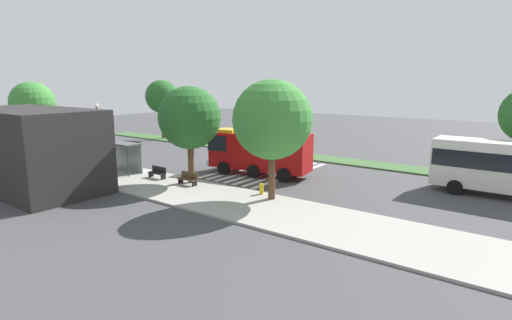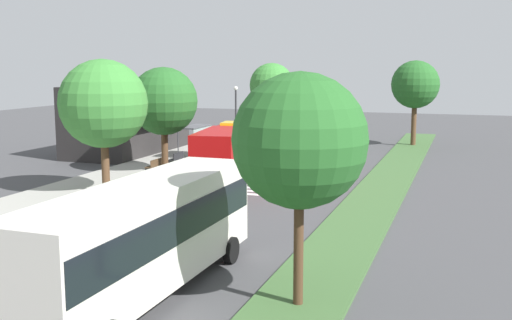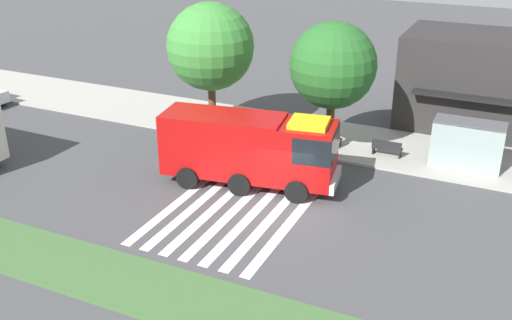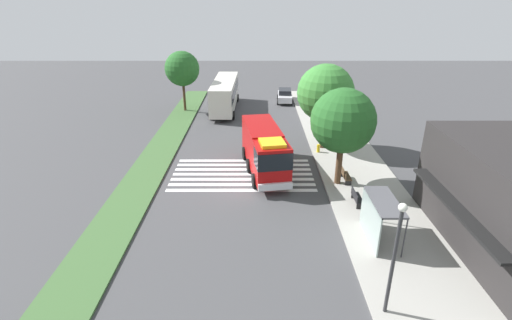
% 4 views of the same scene
% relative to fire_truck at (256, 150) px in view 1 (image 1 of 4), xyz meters
% --- Properties ---
extents(ground_plane, '(120.00, 120.00, 0.00)m').
position_rel_fire_truck_xyz_m(ground_plane, '(2.00, -1.75, -2.02)').
color(ground_plane, '#424244').
extents(sidewalk, '(60.00, 5.71, 0.14)m').
position_rel_fire_truck_xyz_m(sidewalk, '(2.00, 7.20, -1.95)').
color(sidewalk, '#9E9B93').
rests_on(sidewalk, ground_plane).
extents(median_strip, '(60.00, 3.00, 0.14)m').
position_rel_fire_truck_xyz_m(median_strip, '(2.00, -9.35, -1.95)').
color(median_strip, '#3D6033').
rests_on(median_strip, ground_plane).
extents(crosswalk, '(5.85, 10.98, 0.01)m').
position_rel_fire_truck_xyz_m(crosswalk, '(0.29, -1.75, -2.02)').
color(crosswalk, silver).
rests_on(crosswalk, ground_plane).
extents(fire_truck, '(8.82, 3.76, 3.64)m').
position_rel_fire_truck_xyz_m(fire_truck, '(0.00, 0.00, 0.00)').
color(fire_truck, '#A50C0C').
rests_on(fire_truck, ground_plane).
extents(parked_car_mid, '(4.54, 2.24, 1.65)m').
position_rel_fire_truck_xyz_m(parked_car_mid, '(20.46, 3.14, -1.17)').
color(parked_car_mid, navy).
rests_on(parked_car_mid, ground_plane).
extents(bus_stop_shelter, '(3.50, 1.40, 2.46)m').
position_rel_fire_truck_xyz_m(bus_stop_shelter, '(9.09, 6.02, -0.13)').
color(bus_stop_shelter, '#4C4C51').
rests_on(bus_stop_shelter, sidewalk).
extents(bench_near_shelter, '(1.60, 0.50, 0.90)m').
position_rel_fire_truck_xyz_m(bench_near_shelter, '(5.09, 5.99, -1.43)').
color(bench_near_shelter, black).
rests_on(bench_near_shelter, sidewalk).
extents(bench_west_of_shelter, '(1.60, 0.50, 0.90)m').
position_rel_fire_truck_xyz_m(bench_west_of_shelter, '(1.72, 5.99, -1.43)').
color(bench_west_of_shelter, '#4C3823').
rests_on(bench_west_of_shelter, sidewalk).
extents(street_lamp, '(0.36, 0.36, 5.41)m').
position_rel_fire_truck_xyz_m(street_lamp, '(14.53, 4.95, 1.36)').
color(street_lamp, '#2D2D30').
rests_on(street_lamp, sidewalk).
extents(storefront_building, '(11.57, 6.59, 5.67)m').
position_rel_fire_truck_xyz_m(storefront_building, '(10.11, 12.94, 0.81)').
color(storefront_building, '#282626').
rests_on(storefront_building, ground_plane).
extents(sidewalk_tree_far_west, '(4.97, 4.97, 7.55)m').
position_rel_fire_truck_xyz_m(sidewalk_tree_far_west, '(-5.22, 5.35, 3.17)').
color(sidewalk_tree_far_west, '#513823').
rests_on(sidewalk_tree_far_west, sidewalk).
extents(sidewalk_tree_west, '(4.56, 4.56, 7.08)m').
position_rel_fire_truck_xyz_m(sidewalk_tree_west, '(2.03, 5.35, 2.90)').
color(sidewalk_tree_west, '#513823').
rests_on(sidewalk_tree_west, sidewalk).
extents(sidewalk_tree_center, '(4.58, 4.58, 7.42)m').
position_rel_fire_truck_xyz_m(sidewalk_tree_center, '(25.98, 5.35, 3.23)').
color(sidewalk_tree_center, '#47301E').
rests_on(sidewalk_tree_center, sidewalk).
extents(median_tree_west, '(4.30, 4.30, 7.62)m').
position_rel_fire_truck_xyz_m(median_tree_west, '(22.34, -9.35, 3.55)').
color(median_tree_west, '#513823').
rests_on(median_tree_west, median_strip).
extents(fire_hydrant, '(0.28, 0.28, 0.70)m').
position_rel_fire_truck_xyz_m(fire_hydrant, '(-4.05, 4.85, -1.53)').
color(fire_hydrant, gold).
rests_on(fire_hydrant, sidewalk).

